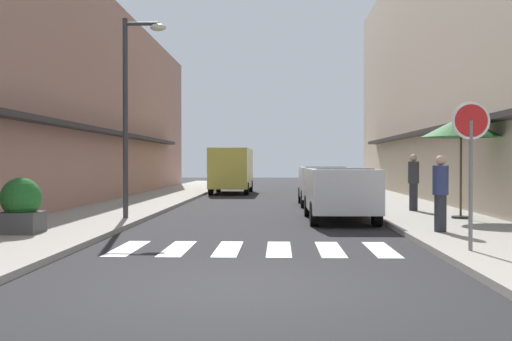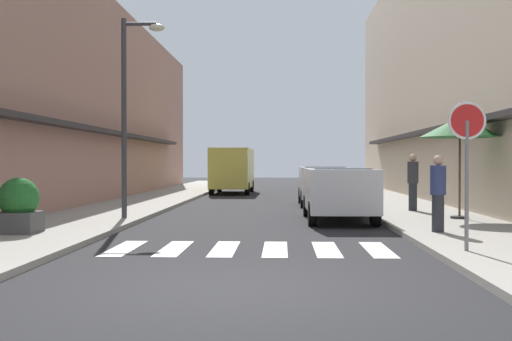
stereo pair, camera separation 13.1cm
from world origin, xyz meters
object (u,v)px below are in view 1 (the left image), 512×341
(street_lamp, at_px, (132,96))
(cafe_umbrella, at_px, (461,128))
(round_street_sign, at_px, (471,137))
(parked_car_mid, at_px, (324,181))
(delivery_van, at_px, (232,167))
(pedestrian_walking_near, at_px, (440,192))
(planter_corner, at_px, (21,206))
(parked_car_near, at_px, (340,188))
(pedestrian_walking_far, at_px, (414,181))

(street_lamp, bearing_deg, cafe_umbrella, 1.18)
(round_street_sign, bearing_deg, cafe_umbrella, 75.64)
(parked_car_mid, bearing_deg, delivery_van, 114.04)
(delivery_van, xyz_separation_m, pedestrian_walking_near, (5.99, -19.52, -0.41))
(delivery_van, relative_size, planter_corner, 4.57)
(round_street_sign, bearing_deg, planter_corner, 164.83)
(street_lamp, height_order, planter_corner, street_lamp)
(parked_car_near, height_order, street_lamp, street_lamp)
(round_street_sign, height_order, pedestrian_walking_near, round_street_sign)
(round_street_sign, xyz_separation_m, cafe_umbrella, (1.63, 6.35, 0.50))
(parked_car_mid, distance_m, pedestrian_walking_near, 10.33)
(planter_corner, distance_m, pedestrian_walking_far, 11.80)
(parked_car_near, xyz_separation_m, round_street_sign, (1.59, -6.73, 1.14))
(round_street_sign, xyz_separation_m, pedestrian_walking_near, (0.23, 2.96, -1.07))
(round_street_sign, bearing_deg, parked_car_near, 103.29)
(pedestrian_walking_near, bearing_deg, delivery_van, -136.96)
(parked_car_mid, relative_size, cafe_umbrella, 1.48)
(round_street_sign, distance_m, street_lamp, 9.62)
(delivery_van, distance_m, street_lamp, 16.51)
(planter_corner, bearing_deg, parked_car_mid, 56.27)
(delivery_van, distance_m, pedestrian_walking_far, 14.98)
(street_lamp, bearing_deg, parked_car_mid, 50.88)
(street_lamp, bearing_deg, planter_corner, -111.81)
(cafe_umbrella, relative_size, pedestrian_walking_far, 1.55)
(parked_car_mid, bearing_deg, pedestrian_walking_far, -58.06)
(street_lamp, xyz_separation_m, pedestrian_walking_near, (7.49, -3.21, -2.43))
(planter_corner, height_order, pedestrian_walking_far, pedestrian_walking_far)
(planter_corner, bearing_deg, pedestrian_walking_far, 34.66)
(parked_car_near, xyz_separation_m, street_lamp, (-5.66, -0.56, 2.50))
(parked_car_near, relative_size, planter_corner, 3.79)
(street_lamp, bearing_deg, delivery_van, 84.77)
(planter_corner, relative_size, pedestrian_walking_near, 0.71)
(cafe_umbrella, bearing_deg, planter_corner, -159.08)
(pedestrian_walking_far, bearing_deg, parked_car_near, -124.09)
(parked_car_near, distance_m, round_street_sign, 7.01)
(parked_car_mid, height_order, street_lamp, street_lamp)
(parked_car_mid, bearing_deg, planter_corner, -123.73)
(cafe_umbrella, height_order, pedestrian_walking_near, cafe_umbrella)
(parked_car_near, distance_m, street_lamp, 6.22)
(cafe_umbrella, relative_size, planter_corner, 2.31)
(parked_car_mid, height_order, planter_corner, parked_car_mid)
(planter_corner, bearing_deg, round_street_sign, -15.17)
(delivery_van, bearing_deg, parked_car_mid, -65.96)
(delivery_van, relative_size, pedestrian_walking_far, 3.07)
(planter_corner, xyz_separation_m, pedestrian_walking_near, (9.00, 0.58, 0.29))
(round_street_sign, xyz_separation_m, street_lamp, (-7.25, 6.17, 1.36))
(parked_car_mid, xyz_separation_m, pedestrian_walking_near, (1.82, -10.17, 0.07))
(parked_car_mid, distance_m, planter_corner, 12.94)
(pedestrian_walking_near, height_order, pedestrian_walking_far, pedestrian_walking_far)
(delivery_van, height_order, pedestrian_walking_far, delivery_van)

